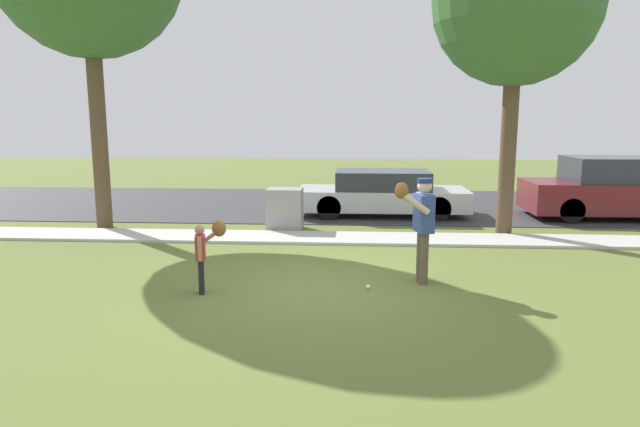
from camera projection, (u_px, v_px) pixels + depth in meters
name	position (u px, v px, depth m)	size (l,w,h in m)	color
ground_plane	(329.00, 240.00, 12.38)	(48.00, 48.00, 0.00)	olive
sidewalk_strip	(329.00, 238.00, 12.47)	(36.00, 1.20, 0.06)	beige
road_surface	(337.00, 204.00, 17.39)	(36.00, 6.80, 0.02)	#38383A
person_adult	(422.00, 219.00, 8.99)	(0.67, 0.75, 1.73)	brown
person_child	(205.00, 248.00, 8.58)	(0.47, 0.50, 1.12)	black
baseball	(368.00, 287.00, 8.87)	(0.07, 0.07, 0.07)	white
utility_cabinet	(285.00, 209.00, 13.48)	(0.84, 0.69, 1.00)	gray
street_tree_near	(516.00, 2.00, 12.16)	(3.67, 3.67, 7.02)	brown
parked_sedan_silver	(382.00, 193.00, 15.36)	(4.60, 1.80, 1.23)	silver
parked_suv_maroon	(617.00, 189.00, 14.89)	(4.70, 1.90, 1.63)	maroon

